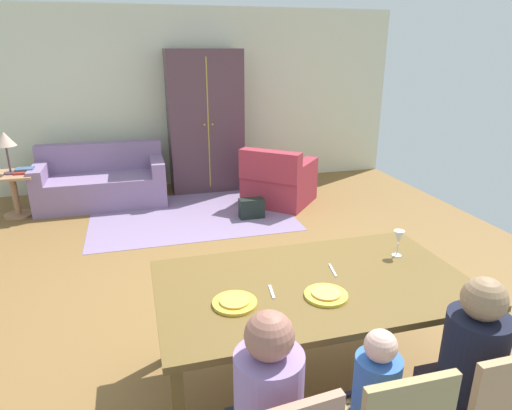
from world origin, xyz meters
name	(u,v)px	position (x,y,z in m)	size (l,w,h in m)	color
ground_plane	(239,266)	(0.00, 0.50, -0.01)	(6.67, 6.19, 0.02)	brown
back_wall	(191,99)	(0.00, 3.64, 1.35)	(6.67, 0.10, 2.70)	beige
dining_table	(313,290)	(0.06, -1.27, 0.70)	(1.90, 1.09, 0.76)	brown
plate_near_man	(235,303)	(-0.47, -1.39, 0.77)	(0.25, 0.25, 0.02)	gold
pizza_near_man	(235,301)	(-0.47, -1.39, 0.78)	(0.17, 0.17, 0.01)	gold
plate_near_child	(326,295)	(0.06, -1.45, 0.77)	(0.25, 0.25, 0.02)	yellow
pizza_near_child	(326,293)	(0.06, -1.45, 0.78)	(0.17, 0.17, 0.01)	#D9984D
wine_glass	(399,238)	(0.74, -1.09, 0.89)	(0.07, 0.07, 0.19)	silver
fork	(272,292)	(-0.23, -1.32, 0.76)	(0.02, 0.15, 0.01)	silver
knife	(333,270)	(0.23, -1.17, 0.76)	(0.01, 0.17, 0.01)	silver
dining_chair_woman	(487,408)	(0.58, -2.18, 0.49)	(0.42, 0.42, 0.87)	tan
person_woman	(463,379)	(0.58, -2.00, 0.51)	(0.30, 0.40, 1.11)	#3F3647
area_rug	(191,215)	(-0.28, 2.08, 0.00)	(2.60, 1.80, 0.01)	gray
couch	(102,182)	(-1.42, 2.93, 0.30)	(1.74, 0.86, 0.82)	gray
armchair	(278,182)	(0.99, 2.23, 0.32)	(1.21, 1.21, 0.82)	#992C3A
armoire	(205,122)	(0.14, 3.25, 1.05)	(1.10, 0.59, 2.10)	#4F363F
side_table	(14,189)	(-2.49, 2.68, 0.38)	(0.56, 0.56, 0.58)	#A57854
table_lamp	(5,141)	(-2.49, 2.68, 1.01)	(0.26, 0.26, 0.54)	#583643
book_lower	(24,172)	(-2.34, 2.64, 0.59)	(0.22, 0.16, 0.03)	#A32F23
book_upper	(25,169)	(-2.33, 2.70, 0.62)	(0.22, 0.16, 0.03)	#3A587B
handbag	(252,208)	(0.47, 1.78, 0.13)	(0.32, 0.16, 0.26)	black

